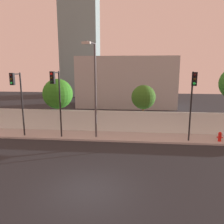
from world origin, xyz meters
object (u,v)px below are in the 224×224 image
(traffic_light_left, at_px, (56,91))
(roadside_tree_leftmost, at_px, (58,94))
(traffic_light_center, at_px, (17,91))
(roadside_tree_midleft, at_px, (143,97))
(street_lamp_curbside, at_px, (94,84))
(traffic_light_right, at_px, (193,92))
(fire_hydrant, at_px, (220,136))

(traffic_light_left, xyz_separation_m, roadside_tree_leftmost, (-1.06, 3.30, -0.64))
(traffic_light_left, relative_size, traffic_light_center, 1.02)
(traffic_light_left, distance_m, roadside_tree_midleft, 7.49)
(traffic_light_center, distance_m, roadside_tree_leftmost, 3.95)
(traffic_light_left, bearing_deg, roadside_tree_leftmost, 107.77)
(street_lamp_curbside, bearing_deg, traffic_light_right, -6.19)
(street_lamp_curbside, distance_m, roadside_tree_leftmost, 5.00)
(roadside_tree_leftmost, bearing_deg, traffic_light_center, -121.52)
(traffic_light_center, relative_size, fire_hydrant, 7.04)
(roadside_tree_leftmost, xyz_separation_m, roadside_tree_midleft, (7.73, -0.00, -0.21))
(traffic_light_left, relative_size, roadside_tree_midleft, 1.26)
(traffic_light_right, relative_size, street_lamp_curbside, 0.72)
(traffic_light_center, xyz_separation_m, roadside_tree_leftmost, (2.04, 3.33, -0.57))
(traffic_light_left, height_order, traffic_light_right, traffic_light_left)
(traffic_light_left, distance_m, roadside_tree_leftmost, 3.52)
(traffic_light_left, bearing_deg, traffic_light_center, -179.33)
(traffic_light_center, height_order, roadside_tree_leftmost, traffic_light_center)
(fire_hydrant, relative_size, roadside_tree_leftmost, 0.16)
(traffic_light_left, height_order, traffic_light_center, traffic_light_left)
(roadside_tree_leftmost, bearing_deg, traffic_light_left, -72.23)
(traffic_light_center, relative_size, roadside_tree_leftmost, 1.10)
(fire_hydrant, bearing_deg, roadside_tree_leftmost, 168.17)
(traffic_light_left, height_order, roadside_tree_midleft, traffic_light_left)
(traffic_light_right, height_order, roadside_tree_leftmost, traffic_light_right)
(street_lamp_curbside, distance_m, roadside_tree_midleft, 4.98)
(street_lamp_curbside, bearing_deg, traffic_light_left, -172.10)
(traffic_light_right, bearing_deg, fire_hydrant, 19.57)
(roadside_tree_midleft, bearing_deg, traffic_light_left, -153.72)
(traffic_light_right, distance_m, roadside_tree_leftmost, 11.60)
(traffic_light_left, relative_size, fire_hydrant, 7.20)
(street_lamp_curbside, relative_size, fire_hydrant, 10.05)
(fire_hydrant, distance_m, roadside_tree_leftmost, 13.96)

